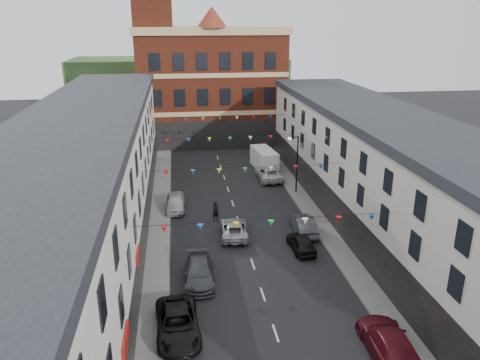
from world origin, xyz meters
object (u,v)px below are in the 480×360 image
car_left_c (178,323)px  moving_car (234,229)px  car_right_d (301,243)px  car_right_e (304,225)px  car_left_e (175,202)px  car_left_d (199,272)px  white_van (264,159)px  car_right_c (389,344)px  street_lamp (295,157)px  car_right_f (268,173)px  pedestrian (216,211)px

car_left_c → moving_car: 13.12m
car_right_d → car_right_e: car_right_e is taller
car_left_c → car_left_e: 18.49m
car_left_d → moving_car: car_left_d is taller
car_right_d → white_van: size_ratio=0.72×
car_right_c → street_lamp: bearing=-88.8°
car_left_e → car_right_d: size_ratio=1.15×
car_left_c → car_left_e: size_ratio=1.18×
car_right_c → car_right_e: size_ratio=1.25×
car_right_f → street_lamp: bearing=108.8°
street_lamp → white_van: (-1.47, 8.71, -2.73)m
car_left_c → car_right_e: bearing=45.8°
car_left_c → pedestrian: (3.53, 15.55, 0.17)m
car_right_d → car_right_f: size_ratio=0.71×
car_right_d → car_right_e: size_ratio=0.86×
car_left_d → car_left_e: bearing=98.5°
street_lamp → white_van: size_ratio=1.13×
car_left_d → car_right_c: (9.49, -8.86, 0.11)m
car_right_f → white_van: (0.25, 4.06, 0.43)m
pedestrian → car_left_c: bearing=-127.7°
car_right_e → car_left_e: bearing=-29.2°
car_left_c → car_right_e: 16.01m
car_left_e → street_lamp: bearing=14.9°
street_lamp → white_van: bearing=99.6°
car_left_e → pedestrian: size_ratio=2.46×
car_right_d → car_right_f: (0.80, 17.03, 0.09)m
moving_car → car_left_c: bearing=73.1°
car_left_c → car_left_d: 5.70m
car_right_c → pedestrian: pedestrian is taller
white_van → car_right_d: bearing=-99.4°
pedestrian → car_right_f: bearing=32.0°
car_right_c → car_right_f: car_right_c is taller
car_right_f → car_left_d: bearing=65.2°
car_right_d → moving_car: (-4.79, 3.28, 0.00)m
street_lamp → car_right_f: (-1.72, 4.65, -3.16)m
car_right_d → car_right_e: 3.25m
car_right_c → white_van: size_ratio=1.05×
car_left_c → car_right_d: size_ratio=1.36×
car_left_d → car_right_d: (8.02, 3.47, -0.05)m
car_right_f → car_left_c: bearing=66.8°
car_right_e → car_right_d: bearing=73.8°
car_right_e → car_left_d: bearing=38.1°
car_left_e → car_right_d: 13.48m
car_right_d → car_right_f: bearing=-95.6°
street_lamp → pedestrian: 10.74m
street_lamp → car_right_c: size_ratio=1.08×
car_right_f → car_right_d: bearing=85.8°
car_right_e → white_van: (0.02, 18.01, 0.44)m
street_lamp → car_right_c: (-1.05, -24.71, -3.10)m
car_right_e → moving_car: car_right_e is taller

